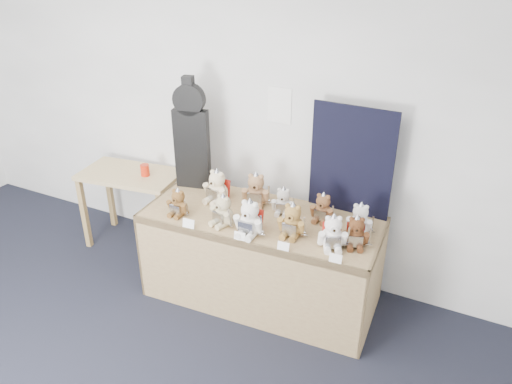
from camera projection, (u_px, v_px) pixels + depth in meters
The scene contains 21 objects.
room_shell at pixel (279, 106), 4.08m from camera, with size 6.00×6.00×6.00m.
display_table at pixel (258, 239), 3.98m from camera, with size 1.94×0.90×0.79m.
side_table at pixel (131, 185), 4.79m from camera, with size 0.99×0.64×0.78m.
guitar_case at pixel (191, 135), 4.23m from camera, with size 0.31×0.15×0.99m.
navy_board at pixel (351, 161), 3.84m from camera, with size 0.66×0.02×0.88m, color black.
red_cup at pixel (145, 170), 4.65m from camera, with size 0.08×0.08×0.11m, color red.
teddy_front_far_left at pixel (178, 203), 3.95m from camera, with size 0.20×0.16×0.25m.
teddy_front_left at pixel (223, 211), 3.81m from camera, with size 0.23×0.21×0.28m.
teddy_front_centre at pixel (250, 219), 3.68m from camera, with size 0.26×0.21×0.32m.
teddy_front_right at pixel (292, 221), 3.67m from camera, with size 0.24×0.19×0.29m.
teddy_front_far_right at pixel (333, 233), 3.53m from camera, with size 0.24×0.23×0.29m.
teddy_front_end at pixel (356, 233), 3.55m from camera, with size 0.22×0.21×0.27m.
teddy_back_left at pixel (217, 187), 4.14m from camera, with size 0.26×0.23×0.32m.
teddy_back_centre_left at pixel (256, 191), 4.09m from camera, with size 0.26×0.24×0.32m.
teddy_back_centre_right at pixel (283, 202), 3.97m from camera, with size 0.21×0.18×0.25m.
teddy_back_right at pixel (322, 209), 3.87m from camera, with size 0.21×0.17×0.26m.
teddy_back_end at pixel (360, 220), 3.71m from camera, with size 0.22×0.19×0.27m.
entry_card_a at pixel (188, 224), 3.79m from camera, with size 0.10×0.00×0.07m, color white.
entry_card_b at pixel (240, 236), 3.65m from camera, with size 0.09×0.00×0.06m, color white.
entry_card_c at pixel (283, 246), 3.53m from camera, with size 0.09×0.00×0.06m, color white.
entry_card_d at pixel (335, 258), 3.39m from camera, with size 0.09×0.00×0.06m, color white.
Camera 1 is at (2.32, -1.13, 2.78)m, focal length 35.00 mm.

